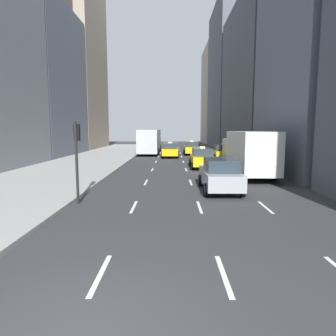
{
  "coord_description": "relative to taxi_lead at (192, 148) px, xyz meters",
  "views": [
    {
      "loc": [
        1.42,
        -4.43,
        3.27
      ],
      "look_at": [
        1.22,
        11.33,
        1.25
      ],
      "focal_mm": 32.0,
      "sensor_mm": 36.0,
      "label": 1
    }
  ],
  "objects": [
    {
      "name": "ground_plane",
      "position": [
        -4.0,
        -34.8,
        -0.88
      ],
      "size": [
        160.0,
        160.0,
        0.0
      ],
      "primitive_type": "plane",
      "color": "#333335"
    },
    {
      "name": "sidewalk_left",
      "position": [
        -11.0,
        -7.8,
        -0.81
      ],
      "size": [
        8.0,
        66.0,
        0.15
      ],
      "primitive_type": "cube",
      "color": "#9E9E99",
      "rests_on": "ground"
    },
    {
      "name": "lane_markings",
      "position": [
        -1.4,
        -11.8,
        -0.87
      ],
      "size": [
        5.72,
        56.0,
        0.01
      ],
      "color": "white",
      "rests_on": "ground"
    },
    {
      "name": "building_row_left",
      "position": [
        -18.0,
        -6.09,
        14.5
      ],
      "size": [
        6.0,
        53.01,
        36.01
      ],
      "color": "slate",
      "rests_on": "ground"
    },
    {
      "name": "building_row_right",
      "position": [
        8.0,
        3.71,
        10.55
      ],
      "size": [
        6.0,
        75.59,
        28.27
      ],
      "color": "#4C515B",
      "rests_on": "ground"
    },
    {
      "name": "taxi_lead",
      "position": [
        0.0,
        0.0,
        0.0
      ],
      "size": [
        2.02,
        4.4,
        1.87
      ],
      "color": "yellow",
      "rests_on": "ground"
    },
    {
      "name": "taxi_second",
      "position": [
        2.8,
        -7.12,
        0.0
      ],
      "size": [
        2.02,
        4.4,
        1.87
      ],
      "color": "yellow",
      "rests_on": "ground"
    },
    {
      "name": "taxi_third",
      "position": [
        0.0,
        -13.66,
        0.0
      ],
      "size": [
        2.02,
        4.4,
        1.87
      ],
      "color": "yellow",
      "rests_on": "ground"
    },
    {
      "name": "taxi_fourth",
      "position": [
        -2.8,
        -3.86,
        0.0
      ],
      "size": [
        2.02,
        4.4,
        1.87
      ],
      "color": "yellow",
      "rests_on": "ground"
    },
    {
      "name": "sedan_black_near",
      "position": [
        0.0,
        -23.42,
        0.01
      ],
      "size": [
        2.02,
        4.55,
        1.76
      ],
      "color": "#9EA0A5",
      "rests_on": "ground"
    },
    {
      "name": "city_bus",
      "position": [
        -5.61,
        2.37,
        0.91
      ],
      "size": [
        2.8,
        11.61,
        3.25
      ],
      "color": "#B7BCC1",
      "rests_on": "ground"
    },
    {
      "name": "box_truck",
      "position": [
        2.8,
        -17.98,
        0.83
      ],
      "size": [
        2.58,
        8.4,
        3.15
      ],
      "color": "silver",
      "rests_on": "ground"
    },
    {
      "name": "traffic_light_pole",
      "position": [
        -6.75,
        -26.18,
        1.53
      ],
      "size": [
        0.24,
        0.42,
        3.6
      ],
      "color": "black",
      "rests_on": "ground"
    }
  ]
}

